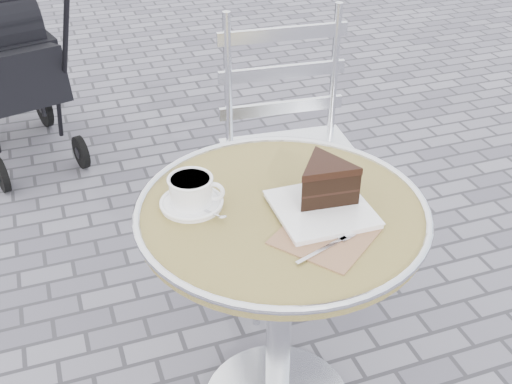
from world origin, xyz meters
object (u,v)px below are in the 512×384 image
object	(u,v)px
cafe_table	(281,261)
cappuccino_set	(192,193)
bistro_chair	(288,124)
cake_plate_set	(325,188)
baby_stroller	(7,73)

from	to	relation	value
cafe_table	cappuccino_set	bearing A→B (deg)	156.59
bistro_chair	cappuccino_set	bearing A→B (deg)	-126.18
cake_plate_set	bistro_chair	xyz separation A→B (m)	(0.18, 0.65, -0.17)
cappuccino_set	cake_plate_set	xyz separation A→B (m)	(0.30, -0.11, 0.02)
cafe_table	baby_stroller	xyz separation A→B (m)	(-0.64, 1.91, -0.15)
cappuccino_set	baby_stroller	xyz separation A→B (m)	(-0.44, 1.82, -0.35)
cappuccino_set	cake_plate_set	world-z (taller)	cake_plate_set
cafe_table	cake_plate_set	distance (m)	0.24
cappuccino_set	bistro_chair	world-z (taller)	bistro_chair
cappuccino_set	cake_plate_set	bearing A→B (deg)	3.99
bistro_chair	baby_stroller	xyz separation A→B (m)	(-0.92, 1.28, -0.19)
cake_plate_set	bistro_chair	world-z (taller)	bistro_chair
cake_plate_set	baby_stroller	distance (m)	2.10
cake_plate_set	cappuccino_set	bearing A→B (deg)	160.11
cappuccino_set	bistro_chair	bearing A→B (deg)	73.62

